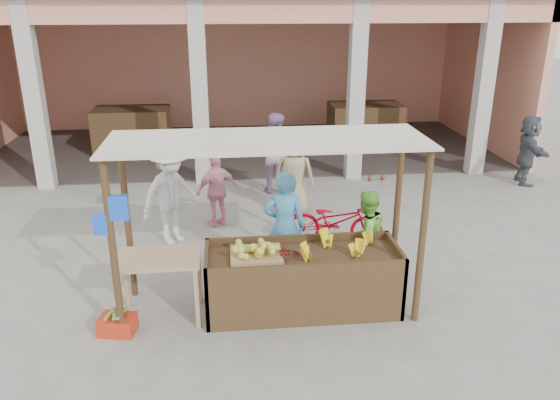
{
  "coord_description": "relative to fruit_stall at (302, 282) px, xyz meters",
  "views": [
    {
      "loc": [
        -0.47,
        -6.48,
        4.04
      ],
      "look_at": [
        0.32,
        1.2,
        1.15
      ],
      "focal_mm": 35.0,
      "sensor_mm": 36.0,
      "label": 1
    }
  ],
  "objects": [
    {
      "name": "produce_sacks",
      "position": [
        2.5,
        5.3,
        -0.13
      ],
      "size": [
        0.71,
        0.44,
        0.54
      ],
      "color": "maroon",
      "rests_on": "ground"
    },
    {
      "name": "red_crate",
      "position": [
        -2.43,
        -0.35,
        -0.28
      ],
      "size": [
        0.5,
        0.4,
        0.23
      ],
      "primitive_type": "cube",
      "rotation": [
        0.0,
        0.0,
        -0.19
      ],
      "color": "red",
      "rests_on": "ground"
    },
    {
      "name": "shopper_c",
      "position": [
        0.32,
        3.46,
        0.5
      ],
      "size": [
        0.98,
        0.77,
        1.79
      ],
      "primitive_type": "imported",
      "rotation": [
        0.0,
        0.0,
        2.87
      ],
      "color": "#9D8C63",
      "rests_on": "ground"
    },
    {
      "name": "side_table",
      "position": [
        -1.9,
        -0.01,
        0.34
      ],
      "size": [
        1.1,
        0.74,
        0.88
      ],
      "rotation": [
        0.0,
        0.0,
        0.01
      ],
      "color": "tan",
      "rests_on": "ground"
    },
    {
      "name": "vendor_green",
      "position": [
        1.04,
        0.74,
        0.35
      ],
      "size": [
        0.83,
        0.71,
        1.49
      ],
      "primitive_type": "imported",
      "rotation": [
        0.0,
        0.0,
        3.64
      ],
      "color": "#7CCF43",
      "rests_on": "ground"
    },
    {
      "name": "shopper_a",
      "position": [
        -1.93,
        2.4,
        0.55
      ],
      "size": [
        1.34,
        1.22,
        1.9
      ],
      "primitive_type": "imported",
      "rotation": [
        0.0,
        0.0,
        0.65
      ],
      "color": "silver",
      "rests_on": "ground"
    },
    {
      "name": "fruit_stall",
      "position": [
        0.0,
        0.0,
        0.0
      ],
      "size": [
        2.6,
        0.95,
        0.8
      ],
      "primitive_type": "cube",
      "color": "#4B331E",
      "rests_on": "ground"
    },
    {
      "name": "plantain_bundle",
      "position": [
        -2.43,
        -0.35,
        -0.13
      ],
      "size": [
        0.36,
        0.25,
        0.07
      ],
      "primitive_type": null,
      "color": "#619636",
      "rests_on": "red_crate"
    },
    {
      "name": "papaya_pile",
      "position": [
        -1.9,
        -0.01,
        0.57
      ],
      "size": [
        0.62,
        0.35,
        0.18
      ],
      "primitive_type": null,
      "color": "#49842B",
      "rests_on": "side_table"
    },
    {
      "name": "motorcycle",
      "position": [
        0.85,
        2.0,
        0.04
      ],
      "size": [
        0.95,
        1.79,
        0.89
      ],
      "primitive_type": "imported",
      "rotation": [
        0.0,
        0.0,
        1.35
      ],
      "color": "#A40114",
      "rests_on": "ground"
    },
    {
      "name": "stall_awning",
      "position": [
        -0.51,
        0.06,
        1.58
      ],
      "size": [
        4.09,
        1.35,
        2.39
      ],
      "color": "#4B331E",
      "rests_on": "ground"
    },
    {
      "name": "vendor_blue",
      "position": [
        -0.15,
        0.84,
        0.52
      ],
      "size": [
        0.72,
        0.54,
        1.84
      ],
      "primitive_type": "imported",
      "rotation": [
        0.0,
        0.0,
        3.08
      ],
      "color": "#4491C2",
      "rests_on": "ground"
    },
    {
      "name": "ground",
      "position": [
        -0.5,
        0.0,
        -0.4
      ],
      "size": [
        60.0,
        60.0,
        0.0
      ],
      "primitive_type": "plane",
      "color": "slate",
      "rests_on": "ground"
    },
    {
      "name": "shopper_f",
      "position": [
        0.06,
        4.81,
        0.56
      ],
      "size": [
        1.06,
        0.8,
        1.92
      ],
      "primitive_type": "imported",
      "rotation": [
        0.0,
        0.0,
        2.83
      ],
      "color": "#95769F",
      "rests_on": "ground"
    },
    {
      "name": "market_building",
      "position": [
        -0.45,
        8.93,
        2.3
      ],
      "size": [
        14.4,
        6.4,
        4.2
      ],
      "color": "tan",
      "rests_on": "ground"
    },
    {
      "name": "shopper_d",
      "position": [
        5.82,
        4.79,
        0.43
      ],
      "size": [
        0.95,
        1.64,
        1.67
      ],
      "primitive_type": "imported",
      "rotation": [
        0.0,
        0.0,
        1.36
      ],
      "color": "#474853",
      "rests_on": "ground"
    },
    {
      "name": "shopper_b",
      "position": [
        -1.16,
        3.03,
        0.35
      ],
      "size": [
        0.99,
        0.83,
        1.5
      ],
      "primitive_type": "imported",
      "rotation": [
        0.0,
        0.0,
        3.64
      ],
      "color": "pink",
      "rests_on": "ground"
    },
    {
      "name": "banana_heap",
      "position": [
        0.5,
        0.03,
        0.49
      ],
      "size": [
        1.04,
        0.57,
        0.19
      ],
      "primitive_type": null,
      "color": "yellow",
      "rests_on": "fruit_stall"
    },
    {
      "name": "melon_tray",
      "position": [
        -0.62,
        0.02,
        0.49
      ],
      "size": [
        0.68,
        0.59,
        0.19
      ],
      "color": "tan",
      "rests_on": "fruit_stall"
    },
    {
      "name": "berry_heap",
      "position": [
        -0.23,
        -0.04,
        0.46
      ],
      "size": [
        0.4,
        0.33,
        0.13
      ],
      "primitive_type": "ellipsoid",
      "color": "maroon",
      "rests_on": "fruit_stall"
    }
  ]
}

